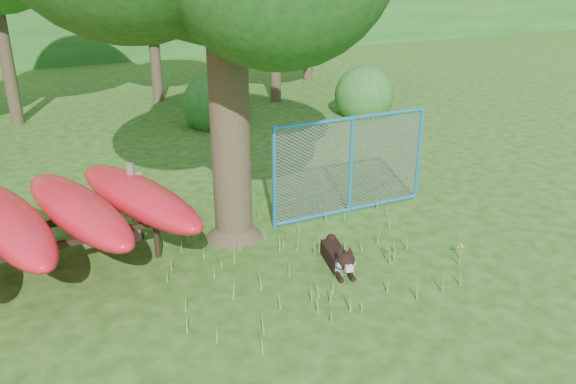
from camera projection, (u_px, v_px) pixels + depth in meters
name	position (u px, v px, depth m)	size (l,w,h in m)	color
ground	(316.00, 287.00, 7.97)	(80.00, 80.00, 0.00)	#1E480E
wooden_post	(134.00, 201.00, 9.09)	(0.37, 0.15, 1.35)	brown
kayak_rack	(44.00, 216.00, 8.05)	(4.19, 3.72, 1.19)	black
husky_dog	(339.00, 258.00, 8.40)	(0.52, 1.11, 0.51)	black
fence_section	(351.00, 165.00, 10.10)	(3.13, 0.20, 3.05)	#2A91C6
wildflower_clump	(461.00, 247.00, 8.72)	(0.10, 0.09, 0.22)	#4C9B33
shrub_right	(363.00, 115.00, 17.38)	(1.80, 1.80, 1.80)	#205F1E
shrub_mid	(215.00, 125.00, 16.21)	(1.80, 1.80, 1.80)	#205F1E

